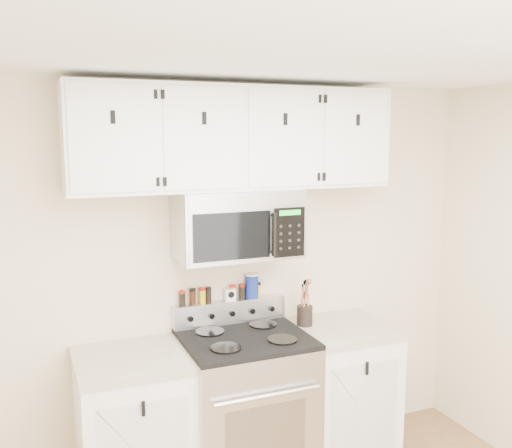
{
  "coord_description": "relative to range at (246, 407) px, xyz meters",
  "views": [
    {
      "loc": [
        -1.21,
        -1.69,
        2.17
      ],
      "look_at": [
        0.08,
        1.45,
        1.64
      ],
      "focal_mm": 40.0,
      "sensor_mm": 36.0,
      "label": 1
    }
  ],
  "objects": [
    {
      "name": "spice_jar_0",
      "position": [
        -0.32,
        0.28,
        0.66
      ],
      "size": [
        0.04,
        0.04,
        0.1
      ],
      "color": "black",
      "rests_on": "range"
    },
    {
      "name": "salt_canister",
      "position": [
        0.16,
        0.28,
        0.7
      ],
      "size": [
        0.09,
        0.09,
        0.16
      ],
      "color": "navy",
      "rests_on": "range"
    },
    {
      "name": "spice_jar_5",
      "position": [
        0.09,
        0.28,
        0.66
      ],
      "size": [
        0.04,
        0.04,
        0.1
      ],
      "color": "black",
      "rests_on": "range"
    },
    {
      "name": "back_wall",
      "position": [
        0.0,
        0.32,
        0.76
      ],
      "size": [
        3.5,
        0.01,
        2.5
      ],
      "primitive_type": "cube",
      "color": "beige",
      "rests_on": "floor"
    },
    {
      "name": "spice_jar_3",
      "position": [
        -0.14,
        0.28,
        0.67
      ],
      "size": [
        0.04,
        0.04,
        0.1
      ],
      "color": "black",
      "rests_on": "range"
    },
    {
      "name": "base_cabinet_left",
      "position": [
        -0.69,
        0.02,
        -0.03
      ],
      "size": [
        0.64,
        0.62,
        0.92
      ],
      "color": "white",
      "rests_on": "floor"
    },
    {
      "name": "utensil_crock",
      "position": [
        0.47,
        0.13,
        0.51
      ],
      "size": [
        0.1,
        0.1,
        0.3
      ],
      "color": "black",
      "rests_on": "base_cabinet_right"
    },
    {
      "name": "upper_cabinets",
      "position": [
        -0.0,
        0.15,
        1.66
      ],
      "size": [
        2.0,
        0.35,
        0.62
      ],
      "color": "white",
      "rests_on": "back_wall"
    },
    {
      "name": "base_cabinet_right",
      "position": [
        0.69,
        0.02,
        -0.03
      ],
      "size": [
        0.64,
        0.62,
        0.92
      ],
      "color": "white",
      "rests_on": "floor"
    },
    {
      "name": "spice_jar_1",
      "position": [
        -0.25,
        0.28,
        0.67
      ],
      "size": [
        0.04,
        0.04,
        0.1
      ],
      "color": "#391C0D",
      "rests_on": "range"
    },
    {
      "name": "spice_jar_4",
      "position": [
        0.02,
        0.28,
        0.66
      ],
      "size": [
        0.04,
        0.04,
        0.1
      ],
      "color": "#C08B16",
      "rests_on": "range"
    },
    {
      "name": "spice_jar_7",
      "position": [
        0.2,
        0.28,
        0.66
      ],
      "size": [
        0.04,
        0.04,
        0.1
      ],
      "color": "yellow",
      "rests_on": "range"
    },
    {
      "name": "range",
      "position": [
        0.0,
        0.0,
        0.0
      ],
      "size": [
        0.76,
        0.65,
        1.1
      ],
      "color": "#B7B7BA",
      "rests_on": "floor"
    },
    {
      "name": "microwave",
      "position": [
        0.0,
        0.13,
        1.14
      ],
      "size": [
        0.76,
        0.44,
        0.42
      ],
      "color": "#9E9EA3",
      "rests_on": "back_wall"
    },
    {
      "name": "ceiling",
      "position": [
        0.0,
        -1.43,
        2.01
      ],
      "size": [
        3.5,
        3.5,
        0.01
      ],
      "primitive_type": "cube",
      "color": "white",
      "rests_on": "back_wall"
    },
    {
      "name": "spice_jar_6",
      "position": [
        0.16,
        0.28,
        0.66
      ],
      "size": [
        0.04,
        0.04,
        0.1
      ],
      "color": "#41280F",
      "rests_on": "range"
    },
    {
      "name": "kitchen_timer",
      "position": [
        0.0,
        0.28,
        0.65
      ],
      "size": [
        0.07,
        0.06,
        0.08
      ],
      "primitive_type": "cube",
      "rotation": [
        0.0,
        0.0,
        -0.05
      ],
      "color": "white",
      "rests_on": "range"
    },
    {
      "name": "spice_jar_2",
      "position": [
        -0.18,
        0.28,
        0.67
      ],
      "size": [
        0.04,
        0.04,
        0.1
      ],
      "color": "gold",
      "rests_on": "range"
    }
  ]
}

